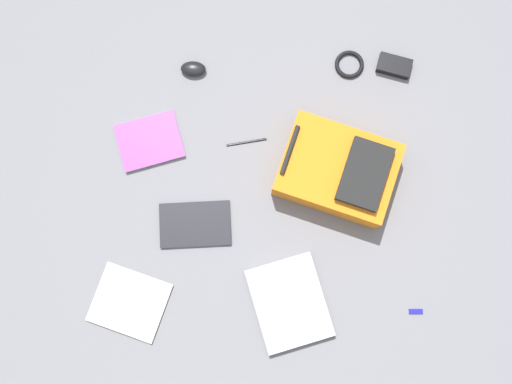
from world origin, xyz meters
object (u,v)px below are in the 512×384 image
Objects in this scene: book_red at (150,141)px; cable_coil at (349,64)px; book_comic at (130,302)px; computer_mouse at (193,69)px; backpack at (339,170)px; power_brick at (394,66)px; usb_stick at (416,312)px; pen_black at (246,142)px; laptop at (290,303)px; book_manual at (195,224)px.

book_red is 0.79m from cable_coil.
computer_mouse is (0.85, -0.20, 0.01)m from book_comic.
backpack is 1.74× the size of book_red.
book_comic is 2.47× the size of power_brick.
book_comic is at bearing 132.62° from power_brick.
book_comic reaches higher than usb_stick.
backpack is 9.53× the size of usb_stick.
power_brick reaches higher than pen_black.
power_brick reaches higher than book_comic.
computer_mouse is (0.85, 0.36, 0.00)m from laptop.
backpack is 0.56m from usb_stick.
book_red is 0.94m from power_brick.
power_brick is at bearing -71.94° from book_red.
backpack is at bearing -123.21° from computer_mouse.
power_brick is (-0.01, -0.16, 0.01)m from cable_coil.
book_manual is 0.83m from usb_stick.
laptop is at bearing 165.75° from cable_coil.
usb_stick is at bearing -176.42° from power_brick.
computer_mouse reaches higher than book_red.
book_red is 0.31m from computer_mouse.
book_red is at bearing -4.92° from book_comic.
power_brick is 0.82× the size of pen_black.
book_comic is at bearing 169.66° from computer_mouse.
pen_black is (0.58, 0.16, -0.01)m from laptop.
pen_black is (-0.27, -0.20, -0.01)m from computer_mouse.
book_manual reaches higher than usb_stick.
computer_mouse is 0.62× the size of pen_black.
backpack is 3.12× the size of pen_black.
book_red is at bearing 153.75° from computer_mouse.
laptop and power_brick have the same top height.
laptop is at bearing -164.76° from pen_black.
pen_black is at bearing -34.78° from book_comic.
laptop is at bearing -89.67° from book_comic.
cable_coil is at bearing -84.32° from computer_mouse.
book_comic is 1.13× the size of book_red.
backpack is 3.78× the size of power_brick.
laptop reaches higher than book_red.
pen_black is (0.30, -0.18, -0.00)m from book_manual.
power_brick is 0.62m from pen_black.
book_manual is 1.77× the size of pen_black.
computer_mouse is (0.27, -0.15, 0.01)m from book_red.
backpack is 0.65m from computer_mouse.
computer_mouse is at bearing 36.23° from pen_black.
book_red is 0.35m from pen_black.
book_comic is at bearing 88.71° from usb_stick.
power_brick is (0.87, -0.95, 0.01)m from book_comic.
computer_mouse is at bearing 91.50° from power_brick.
computer_mouse is at bearing 53.70° from backpack.
laptop is 0.92m from computer_mouse.
book_red is at bearing 108.06° from power_brick.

